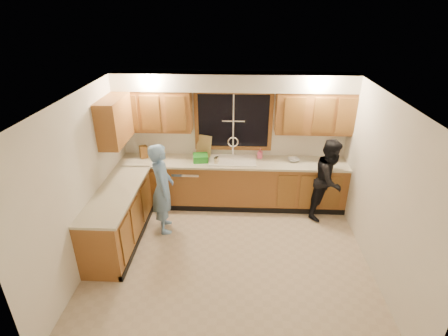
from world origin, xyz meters
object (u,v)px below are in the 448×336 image
object	(u,v)px
knife_block	(144,152)
bowl	(293,160)
sink	(233,164)
woman	(330,179)
soap_bottle	(260,153)
dishwasher	(188,184)
stove	(106,239)
man	(162,189)
dish_crate	(200,158)

from	to	relation	value
knife_block	bowl	bearing A→B (deg)	-33.58
sink	woman	distance (m)	1.76
woman	soap_bottle	world-z (taller)	woman
dishwasher	stove	xyz separation A→B (m)	(-0.95, -1.81, 0.04)
knife_block	soap_bottle	distance (m)	2.19
dishwasher	man	xyz separation A→B (m)	(-0.29, -0.86, 0.38)
stove	dish_crate	world-z (taller)	dish_crate
stove	knife_block	xyz separation A→B (m)	(0.12, 1.89, 0.59)
stove	bowl	distance (m)	3.50
dishwasher	bowl	distance (m)	2.04
man	bowl	xyz separation A→B (m)	(2.26, 0.92, 0.16)
woman	dishwasher	bearing A→B (deg)	124.32
woman	dish_crate	world-z (taller)	woman
dishwasher	knife_block	bearing A→B (deg)	174.36
dish_crate	sink	bearing A→B (deg)	3.11
stove	sink	bearing A→B (deg)	45.39
man	bowl	bearing A→B (deg)	-82.20
sink	knife_block	world-z (taller)	sink
stove	knife_block	distance (m)	1.99
stove	soap_bottle	bearing A→B (deg)	40.57
dishwasher	bowl	bearing A→B (deg)	1.60
stove	woman	xyz separation A→B (m)	(3.53, 1.50, 0.30)
sink	soap_bottle	bearing A→B (deg)	16.81
soap_bottle	bowl	xyz separation A→B (m)	(0.61, -0.11, -0.07)
stove	man	world-z (taller)	man
man	sink	bearing A→B (deg)	-66.72
man	knife_block	xyz separation A→B (m)	(-0.53, 0.95, 0.25)
bowl	dish_crate	bearing A→B (deg)	-177.58
stove	man	xyz separation A→B (m)	(0.66, 0.95, 0.34)
sink	knife_block	distance (m)	1.69
woman	knife_block	world-z (taller)	woman
stove	woman	bearing A→B (deg)	22.99
sink	stove	size ratio (longest dim) A/B	0.96
woman	soap_bottle	xyz separation A→B (m)	(-1.22, 0.48, 0.27)
dish_crate	soap_bottle	bearing A→B (deg)	9.60
soap_bottle	knife_block	bearing A→B (deg)	-177.71
soap_bottle	dish_crate	bearing A→B (deg)	-170.40
knife_block	soap_bottle	world-z (taller)	knife_block
dishwasher	bowl	world-z (taller)	bowl
woman	dish_crate	bearing A→B (deg)	123.99
knife_block	bowl	world-z (taller)	knife_block
woman	bowl	distance (m)	0.74
dish_crate	knife_block	bearing A→B (deg)	174.77
dish_crate	bowl	distance (m)	1.72
stove	woman	size ratio (longest dim) A/B	0.60
man	soap_bottle	size ratio (longest dim) A/B	8.36
man	woman	world-z (taller)	man
dishwasher	sink	bearing A→B (deg)	0.99
dishwasher	dish_crate	distance (m)	0.63
woman	soap_bottle	bearing A→B (deg)	109.66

